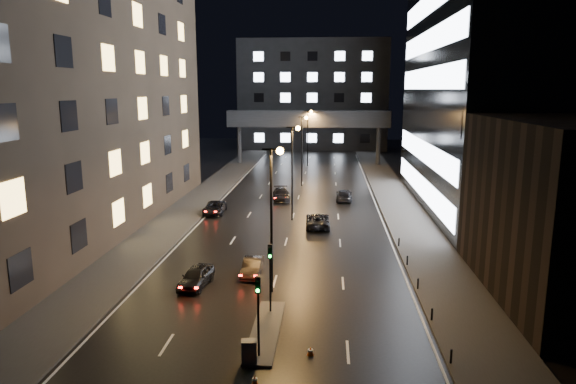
# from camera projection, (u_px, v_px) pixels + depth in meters

# --- Properties ---
(ground) EXTENTS (160.00, 160.00, 0.00)m
(ground) POSITION_uv_depth(u_px,v_px,m) (299.00, 197.00, 67.11)
(ground) COLOR black
(ground) RESTS_ON ground
(sidewalk_left) EXTENTS (5.00, 110.00, 0.15)m
(sidewalk_left) POSITION_uv_depth(u_px,v_px,m) (195.00, 203.00, 63.18)
(sidewalk_left) COLOR #383533
(sidewalk_left) RESTS_ON ground
(sidewalk_right) EXTENTS (5.00, 110.00, 0.15)m
(sidewalk_right) POSITION_uv_depth(u_px,v_px,m) (400.00, 207.00, 61.25)
(sidewalk_right) COLOR #383533
(sidewalk_right) RESTS_ON ground
(building_left) EXTENTS (15.00, 48.00, 40.00)m
(building_left) POSITION_uv_depth(u_px,v_px,m) (56.00, 24.00, 49.27)
(building_left) COLOR #2D2319
(building_left) RESTS_ON ground
(building_right_low) EXTENTS (10.00, 18.00, 12.00)m
(building_right_low) POSITION_uv_depth(u_px,v_px,m) (572.00, 210.00, 34.09)
(building_right_low) COLOR black
(building_right_low) RESTS_ON ground
(building_right_glass) EXTENTS (20.00, 36.00, 45.00)m
(building_right_glass) POSITION_uv_depth(u_px,v_px,m) (522.00, 10.00, 56.84)
(building_right_glass) COLOR black
(building_right_glass) RESTS_ON ground
(building_far) EXTENTS (34.00, 14.00, 25.00)m
(building_far) POSITION_uv_depth(u_px,v_px,m) (313.00, 95.00, 121.33)
(building_far) COLOR #333335
(building_far) RESTS_ON ground
(skybridge) EXTENTS (30.00, 3.00, 10.00)m
(skybridge) POSITION_uv_depth(u_px,v_px,m) (308.00, 120.00, 94.79)
(skybridge) COLOR #333335
(skybridge) RESTS_ON ground
(median_island) EXTENTS (1.60, 8.00, 0.15)m
(median_island) POSITION_uv_depth(u_px,v_px,m) (266.00, 330.00, 29.94)
(median_island) COLOR #383533
(median_island) RESTS_ON ground
(traffic_signal_near) EXTENTS (0.28, 0.34, 4.40)m
(traffic_signal_near) POSITION_uv_depth(u_px,v_px,m) (270.00, 267.00, 31.78)
(traffic_signal_near) COLOR black
(traffic_signal_near) RESTS_ON median_island
(traffic_signal_far) EXTENTS (0.28, 0.34, 4.40)m
(traffic_signal_far) POSITION_uv_depth(u_px,v_px,m) (258.00, 303.00, 26.40)
(traffic_signal_far) COLOR black
(traffic_signal_far) RESTS_ON median_island
(bollard_row) EXTENTS (0.12, 25.12, 0.90)m
(bollard_row) POSITION_uv_depth(u_px,v_px,m) (424.00, 299.00, 33.50)
(bollard_row) COLOR black
(bollard_row) RESTS_ON ground
(streetlight_near) EXTENTS (1.45, 0.50, 10.15)m
(streetlight_near) POSITION_uv_depth(u_px,v_px,m) (274.00, 201.00, 34.54)
(streetlight_near) COLOR black
(streetlight_near) RESTS_ON ground
(streetlight_mid_a) EXTENTS (1.45, 0.50, 10.15)m
(streetlight_mid_a) POSITION_uv_depth(u_px,v_px,m) (294.00, 161.00, 54.09)
(streetlight_mid_a) COLOR black
(streetlight_mid_a) RESTS_ON ground
(streetlight_mid_b) EXTENTS (1.45, 0.50, 10.15)m
(streetlight_mid_b) POSITION_uv_depth(u_px,v_px,m) (303.00, 142.00, 73.64)
(streetlight_mid_b) COLOR black
(streetlight_mid_b) RESTS_ON ground
(streetlight_far) EXTENTS (1.45, 0.50, 10.15)m
(streetlight_far) POSITION_uv_depth(u_px,v_px,m) (309.00, 131.00, 93.18)
(streetlight_far) COLOR black
(streetlight_far) RESTS_ON ground
(car_away_a) EXTENTS (2.17, 4.37, 1.43)m
(car_away_a) POSITION_uv_depth(u_px,v_px,m) (196.00, 277.00, 36.74)
(car_away_a) COLOR black
(car_away_a) RESTS_ON ground
(car_away_b) EXTENTS (1.39, 3.91, 1.28)m
(car_away_b) POSITION_uv_depth(u_px,v_px,m) (252.00, 267.00, 38.97)
(car_away_b) COLOR black
(car_away_b) RESTS_ON ground
(car_away_c) EXTENTS (2.49, 4.95, 1.34)m
(car_away_c) POSITION_uv_depth(u_px,v_px,m) (215.00, 208.00, 58.24)
(car_away_c) COLOR black
(car_away_c) RESTS_ON ground
(car_away_d) EXTENTS (2.72, 5.30, 1.47)m
(car_away_d) POSITION_uv_depth(u_px,v_px,m) (281.00, 195.00, 65.21)
(car_away_d) COLOR black
(car_away_d) RESTS_ON ground
(car_toward_a) EXTENTS (2.55, 5.21, 1.43)m
(car_toward_a) POSITION_uv_depth(u_px,v_px,m) (318.00, 220.00, 52.52)
(car_toward_a) COLOR black
(car_toward_a) RESTS_ON ground
(car_toward_b) EXTENTS (2.11, 4.92, 1.41)m
(car_toward_b) POSITION_uv_depth(u_px,v_px,m) (344.00, 195.00, 65.06)
(car_toward_b) COLOR black
(car_toward_b) RESTS_ON ground
(utility_cabinet) EXTENTS (0.85, 0.65, 1.19)m
(utility_cabinet) POSITION_uv_depth(u_px,v_px,m) (249.00, 351.00, 26.22)
(utility_cabinet) COLOR #555558
(utility_cabinet) RESTS_ON median_island
(cone_a) EXTENTS (0.43, 0.43, 0.49)m
(cone_a) POSITION_uv_depth(u_px,v_px,m) (255.00, 380.00, 24.53)
(cone_a) COLOR #D7480B
(cone_a) RESTS_ON ground
(cone_b) EXTENTS (0.49, 0.49, 0.47)m
(cone_b) POSITION_uv_depth(u_px,v_px,m) (310.00, 351.00, 27.27)
(cone_b) COLOR #FF5C0D
(cone_b) RESTS_ON ground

